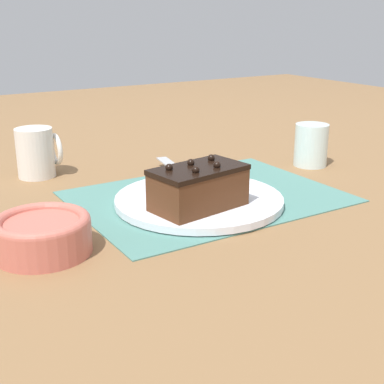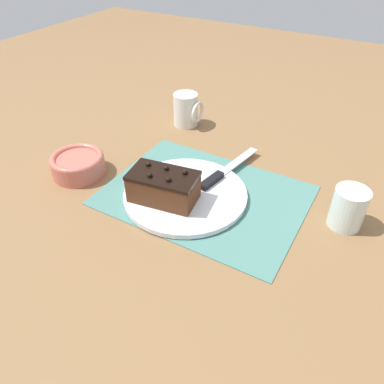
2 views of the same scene
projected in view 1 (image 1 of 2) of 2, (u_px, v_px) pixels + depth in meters
The scene contains 8 objects.
ground_plane at pixel (207, 197), 0.96m from camera, with size 3.00×3.00×0.00m, color olive.
placemat_woven at pixel (207, 196), 0.96m from camera, with size 0.46×0.34×0.00m, color slate.
cake_plate at pixel (199, 200), 0.92m from camera, with size 0.29×0.29×0.01m.
chocolate_cake at pixel (198, 187), 0.86m from camera, with size 0.16×0.11×0.08m.
serving_knife at pixel (188, 176), 1.02m from camera, with size 0.06×0.24×0.01m.
drinking_glass at pixel (311, 145), 1.15m from camera, with size 0.07×0.07×0.09m.
small_bowl at pixel (42, 234), 0.73m from camera, with size 0.13×0.13×0.05m.
coffee_mug at pixel (37, 152), 1.07m from camera, with size 0.08×0.07×0.10m.
Camera 1 is at (-0.50, -0.76, 0.31)m, focal length 50.00 mm.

